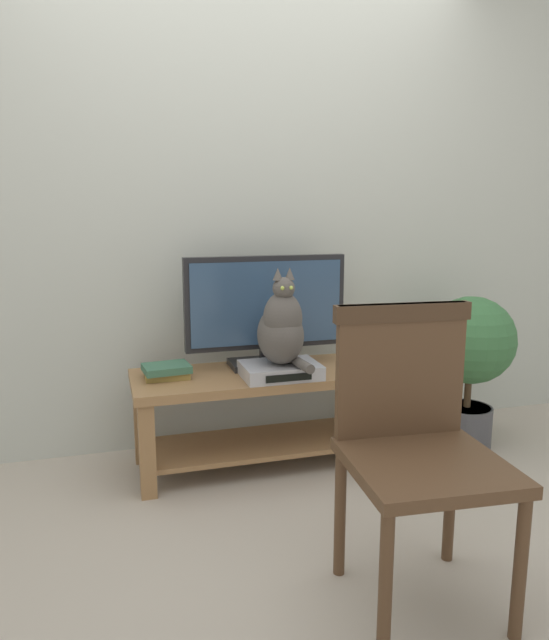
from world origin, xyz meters
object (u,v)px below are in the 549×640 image
Objects in this scene: tv at (266,308)px; potted_plant at (470,353)px; tv_stand at (272,400)px; wooden_chair at (415,430)px; media_box at (280,370)px; book_stack at (167,371)px; cat at (282,328)px.

tv is 1.11m from potted_plant.
tv_stand is 1.42× the size of wooden_chair.
wooden_chair is (0.17, -1.19, -0.22)m from tv.
media_box is 0.54m from book_stack.
cat reaches higher than book_stack.
wooden_chair reaches higher than potted_plant.
potted_plant is (1.05, 0.03, -0.20)m from cat.
book_stack is at bearing 121.17° from wooden_chair.
book_stack reaches higher than tv_stand.
cat is at bearing 99.14° from wooden_chair.
wooden_chair is at bearing -81.24° from tv_stand.
tv_stand is 5.93× the size of book_stack.
tv_stand is 0.41m from cat.
tv_stand is 1.66× the size of tv.
wooden_chair is 1.17× the size of potted_plant.
tv is at bearing 98.02° from wooden_chair.
book_stack is at bearing 175.48° from potted_plant.
tv_stand is at bearing 95.71° from cat.
tv is at bearing 169.53° from potted_plant.
media_box is 0.44× the size of potted_plant.
cat is 0.56× the size of potted_plant.
tv_stand is 1.66× the size of potted_plant.
cat is at bearing -178.40° from potted_plant.
wooden_chair is 1.31m from book_stack.
tv_stand is 3.73× the size of media_box.
tv is 1.77× the size of cat.
tv_stand is 0.54m from book_stack.
tv is at bearing 93.07° from media_box.
potted_plant is (0.90, 1.00, -0.04)m from wooden_chair.
potted_plant reaches higher than media_box.
book_stack is (-0.52, 0.15, -0.21)m from cat.
media_box is 0.21m from cat.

